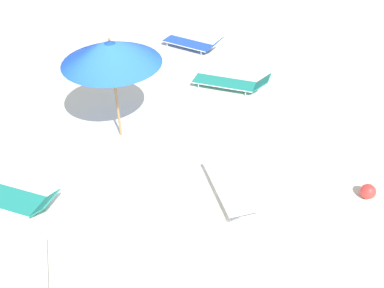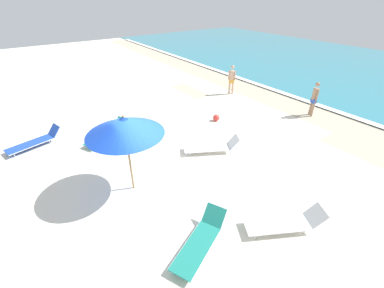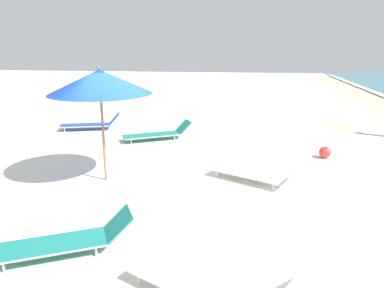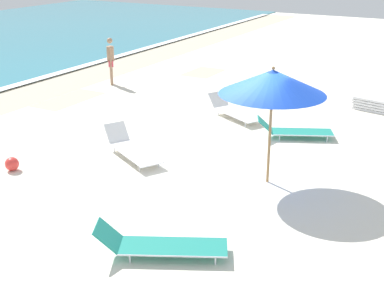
{
  "view_description": "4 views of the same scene",
  "coord_description": "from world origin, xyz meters",
  "px_view_note": "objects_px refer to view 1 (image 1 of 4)",
  "views": [
    {
      "loc": [
        4.66,
        6.57,
        6.46
      ],
      "look_at": [
        -0.43,
        1.47,
        0.91
      ],
      "focal_mm": 40.0,
      "sensor_mm": 36.0,
      "label": 1
    },
    {
      "loc": [
        6.2,
        -3.09,
        5.63
      ],
      "look_at": [
        -0.01,
        1.29,
        1.04
      ],
      "focal_mm": 24.0,
      "sensor_mm": 36.0,
      "label": 2
    },
    {
      "loc": [
        7.71,
        2.07,
        3.2
      ],
      "look_at": [
        -0.69,
        1.08,
        0.82
      ],
      "focal_mm": 35.0,
      "sensor_mm": 36.0,
      "label": 3
    },
    {
      "loc": [
        -10.61,
        -4.77,
        4.99
      ],
      "look_at": [
        -0.54,
        0.88,
        0.67
      ],
      "focal_mm": 50.0,
      "sensor_mm": 36.0,
      "label": 4
    }
  ],
  "objects_px": {
    "sun_lounger_near_water_left": "(232,83)",
    "sun_lounger_beside_umbrella": "(233,193)",
    "beach_ball": "(368,191)",
    "sun_lounger_under_umbrella": "(193,44)",
    "sun_lounger_mid_beach_solo": "(14,199)",
    "beach_umbrella": "(111,52)"
  },
  "relations": [
    {
      "from": "sun_lounger_near_water_left",
      "to": "sun_lounger_beside_umbrella",
      "type": "bearing_deg",
      "value": 14.35
    },
    {
      "from": "sun_lounger_near_water_left",
      "to": "beach_ball",
      "type": "distance_m",
      "value": 5.2
    },
    {
      "from": "sun_lounger_under_umbrella",
      "to": "beach_ball",
      "type": "xyz_separation_m",
      "value": [
        2.51,
        7.72,
        -0.05
      ]
    },
    {
      "from": "sun_lounger_mid_beach_solo",
      "to": "beach_ball",
      "type": "height_order",
      "value": "sun_lounger_mid_beach_solo"
    },
    {
      "from": "sun_lounger_near_water_left",
      "to": "beach_ball",
      "type": "height_order",
      "value": "sun_lounger_near_water_left"
    },
    {
      "from": "beach_umbrella",
      "to": "sun_lounger_beside_umbrella",
      "type": "bearing_deg",
      "value": 94.02
    },
    {
      "from": "beach_umbrella",
      "to": "sun_lounger_near_water_left",
      "type": "distance_m",
      "value": 4.3
    },
    {
      "from": "sun_lounger_beside_umbrella",
      "to": "beach_ball",
      "type": "bearing_deg",
      "value": 165.62
    },
    {
      "from": "beach_umbrella",
      "to": "sun_lounger_mid_beach_solo",
      "type": "xyz_separation_m",
      "value": [
        3.08,
        0.45,
        -2.07
      ]
    },
    {
      "from": "beach_umbrella",
      "to": "sun_lounger_under_umbrella",
      "type": "bearing_deg",
      "value": -155.2
    },
    {
      "from": "sun_lounger_mid_beach_solo",
      "to": "sun_lounger_near_water_left",
      "type": "bearing_deg",
      "value": 154.15
    },
    {
      "from": "beach_umbrella",
      "to": "beach_ball",
      "type": "bearing_deg",
      "value": 113.06
    },
    {
      "from": "sun_lounger_beside_umbrella",
      "to": "beach_umbrella",
      "type": "bearing_deg",
      "value": -57.3
    },
    {
      "from": "sun_lounger_near_water_left",
      "to": "beach_ball",
      "type": "bearing_deg",
      "value": 47.44
    },
    {
      "from": "sun_lounger_under_umbrella",
      "to": "sun_lounger_beside_umbrella",
      "type": "bearing_deg",
      "value": 36.67
    },
    {
      "from": "sun_lounger_mid_beach_solo",
      "to": "sun_lounger_beside_umbrella",
      "type": "bearing_deg",
      "value": 111.53
    },
    {
      "from": "beach_umbrella",
      "to": "beach_ball",
      "type": "height_order",
      "value": "beach_umbrella"
    },
    {
      "from": "sun_lounger_beside_umbrella",
      "to": "beach_ball",
      "type": "relative_size",
      "value": 6.69
    },
    {
      "from": "beach_umbrella",
      "to": "beach_ball",
      "type": "distance_m",
      "value": 6.32
    },
    {
      "from": "sun_lounger_beside_umbrella",
      "to": "sun_lounger_under_umbrella",
      "type": "bearing_deg",
      "value": -99.84
    },
    {
      "from": "beach_umbrella",
      "to": "sun_lounger_beside_umbrella",
      "type": "relative_size",
      "value": 1.19
    },
    {
      "from": "sun_lounger_under_umbrella",
      "to": "sun_lounger_mid_beach_solo",
      "type": "xyz_separation_m",
      "value": [
        7.92,
        2.69,
        -0.0
      ]
    }
  ]
}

